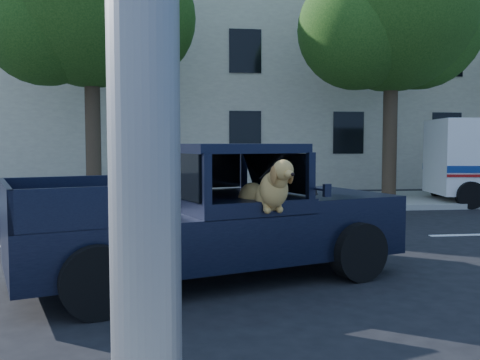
{
  "coord_description": "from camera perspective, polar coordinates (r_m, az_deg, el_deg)",
  "views": [
    {
      "loc": [
        -1.83,
        -6.32,
        1.82
      ],
      "look_at": [
        -0.95,
        0.33,
        1.35
      ],
      "focal_mm": 40.0,
      "sensor_mm": 36.0,
      "label": 1
    }
  ],
  "objects": [
    {
      "name": "ground",
      "position": [
        6.82,
        8.44,
        -11.49
      ],
      "size": [
        120.0,
        120.0,
        0.0
      ],
      "primitive_type": "plane",
      "color": "black",
      "rests_on": "ground"
    },
    {
      "name": "far_sidewalk",
      "position": [
        15.72,
        -0.85,
        -2.36
      ],
      "size": [
        60.0,
        4.0,
        0.15
      ],
      "primitive_type": "cube",
      "color": "gray",
      "rests_on": "ground"
    },
    {
      "name": "lane_stripes",
      "position": [
        10.6,
        13.8,
        -5.96
      ],
      "size": [
        21.6,
        0.14,
        0.01
      ],
      "primitive_type": null,
      "color": "silver",
      "rests_on": "ground"
    },
    {
      "name": "street_tree_left",
      "position": [
        16.55,
        -15.52,
        17.47
      ],
      "size": [
        6.0,
        5.2,
        8.6
      ],
      "color": "#332619",
      "rests_on": "ground"
    },
    {
      "name": "street_tree_mid",
      "position": [
        17.78,
        15.99,
        16.5
      ],
      "size": [
        6.0,
        5.2,
        8.6
      ],
      "color": "#332619",
      "rests_on": "ground"
    },
    {
      "name": "building_main",
      "position": [
        23.48,
        4.41,
        10.55
      ],
      "size": [
        26.0,
        6.0,
        9.0
      ],
      "primitive_type": "cube",
      "color": "beige",
      "rests_on": "ground"
    },
    {
      "name": "pickup_truck",
      "position": [
        7.12,
        -3.75,
        -5.77
      ],
      "size": [
        5.4,
        3.47,
        1.8
      ],
      "rotation": [
        0.0,
        0.0,
        0.33
      ],
      "color": "black",
      "rests_on": "ground"
    }
  ]
}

